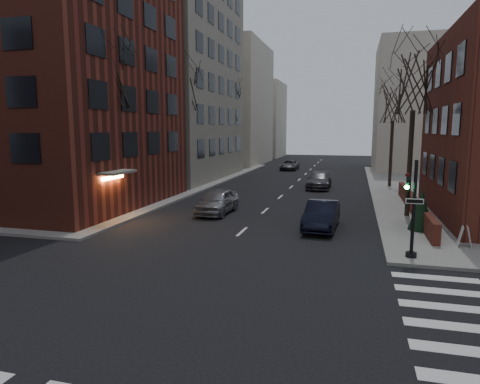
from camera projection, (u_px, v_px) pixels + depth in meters
name	position (u px, v px, depth m)	size (l,w,h in m)	color
ground	(124.00, 338.00, 11.08)	(160.00, 160.00, 0.00)	black
sidewalk_far_left	(30.00, 177.00, 47.16)	(44.00, 44.00, 0.15)	gray
building_left_brick	(42.00, 76.00, 29.49)	(15.00, 15.00, 18.00)	maroon
building_left_tan	(141.00, 48.00, 45.86)	(18.00, 18.00, 28.00)	gray
low_wall_right	(414.00, 205.00, 26.76)	(0.35, 16.00, 1.00)	#582219
building_distant_la	(219.00, 105.00, 66.15)	(14.00, 16.00, 18.00)	beige
building_distant_ra	(434.00, 108.00, 53.83)	(14.00, 14.00, 16.00)	beige
building_distant_lb	(256.00, 120.00, 82.17)	(10.00, 12.00, 14.00)	beige
traffic_signal	(412.00, 215.00, 17.36)	(0.76, 0.44, 4.00)	black
tree_left_a	(108.00, 76.00, 25.47)	(4.18, 4.18, 10.26)	#2D231C
tree_left_b	(185.00, 87.00, 36.87)	(4.40, 4.40, 10.80)	#2D231C
tree_left_c	(230.00, 106.00, 50.37)	(3.96, 3.96, 9.72)	#2D231C
tree_right_a	(414.00, 83.00, 24.85)	(3.96, 3.96, 9.72)	#2D231C
tree_right_b	(394.00, 104.00, 38.29)	(3.74, 3.74, 9.18)	#2D231C
streetlamp_near	(174.00, 143.00, 33.58)	(0.36, 0.36, 6.28)	black
streetlamp_far	(240.00, 138.00, 52.69)	(0.36, 0.36, 6.28)	black
parked_sedan	(322.00, 215.00, 23.06)	(1.59, 4.57, 1.51)	black
car_lane_silver	(217.00, 201.00, 27.36)	(1.84, 4.58, 1.56)	gray
car_lane_gray	(319.00, 180.00, 38.74)	(2.05, 5.05, 1.47)	#3C3B40
car_lane_far	(290.00, 165.00, 56.17)	(2.11, 4.58, 1.27)	#46454B
sandwich_board	(465.00, 236.00, 19.14)	(0.41, 0.58, 0.93)	white
evergreen_shrub	(421.00, 210.00, 22.17)	(1.27, 1.27, 2.12)	black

